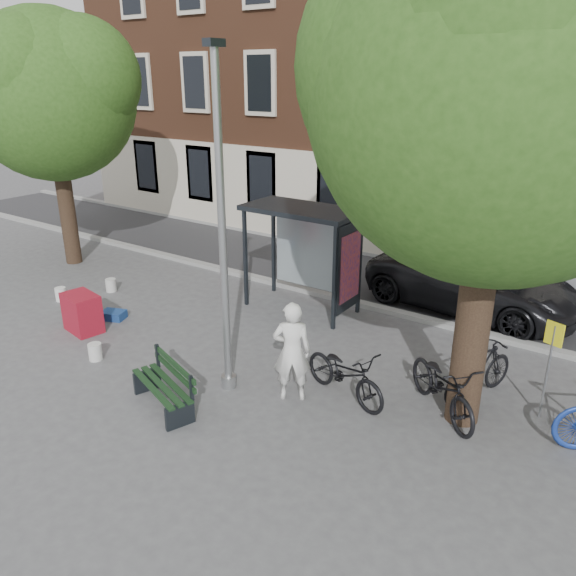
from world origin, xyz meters
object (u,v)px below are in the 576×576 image
at_px(car_dark, 474,282).
at_px(bike_a, 345,373).
at_px(lamppost, 223,247).
at_px(bench, 165,387).
at_px(bike_c, 443,386).
at_px(notice_sign, 551,351).
at_px(painter, 292,351).
at_px(bike_d, 479,370).
at_px(red_stand, 82,313).
at_px(bus_shelter, 318,237).

bearing_deg(car_dark, bike_a, 179.92).
bearing_deg(lamppost, bike_a, 24.95).
height_order(bench, bike_a, bike_a).
xyz_separation_m(bench, bike_c, (4.12, 2.62, 0.16)).
bearing_deg(notice_sign, bench, -128.32).
bearing_deg(bike_c, painter, 154.20).
bearing_deg(notice_sign, bike_d, -162.20).
distance_m(bike_c, red_stand, 8.18).
relative_size(bus_shelter, bike_d, 1.58).
distance_m(lamppost, bus_shelter, 4.24).
bearing_deg(bike_a, notice_sign, -48.79).
bearing_deg(bench, bike_a, 59.82).
distance_m(bus_shelter, notice_sign, 6.02).
bearing_deg(car_dark, notice_sign, -142.42).
distance_m(bus_shelter, bike_a, 4.34).
xyz_separation_m(lamppost, car_dark, (2.57, 6.43, -2.05)).
height_order(bus_shelter, notice_sign, bus_shelter).
bearing_deg(bike_d, bench, 59.59).
relative_size(lamppost, notice_sign, 3.39).
distance_m(painter, bike_d, 3.44).
bearing_deg(bike_c, bike_a, 148.27).
xyz_separation_m(painter, bike_c, (2.44, 1.08, -0.40)).
height_order(lamppost, car_dark, lamppost).
relative_size(bike_a, car_dark, 0.37).
xyz_separation_m(bike_c, bike_d, (0.34, 0.91, -0.00)).
relative_size(bench, bike_c, 0.83).
distance_m(lamppost, notice_sign, 5.81).
relative_size(bike_c, car_dark, 0.39).
xyz_separation_m(bike_c, notice_sign, (1.47, 0.87, 0.74)).
bearing_deg(lamppost, car_dark, 68.24).
distance_m(bus_shelter, bike_c, 5.19).
relative_size(lamppost, bike_a, 3.15).
distance_m(bike_d, notice_sign, 1.35).
xyz_separation_m(car_dark, red_stand, (-6.97, -6.44, -0.28)).
bearing_deg(bench, lamppost, 87.19).
distance_m(bench, bike_d, 5.69).
distance_m(lamppost, painter, 2.23).
distance_m(bus_shelter, red_stand, 5.79).
distance_m(bus_shelter, painter, 4.25).
xyz_separation_m(bike_c, red_stand, (-8.05, -1.47, -0.10)).
distance_m(bus_shelter, car_dark, 4.11).
distance_m(lamppost, bike_a, 3.17).
bearing_deg(car_dark, lamppost, 164.04).
relative_size(lamppost, red_stand, 6.79).
bearing_deg(bike_d, bike_a, 57.21).
bearing_deg(bike_c, notice_sign, -19.05).
relative_size(bike_a, bike_c, 0.93).
bearing_deg(bike_d, painter, 56.79).
height_order(bench, red_stand, red_stand).
height_order(lamppost, painter, lamppost).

